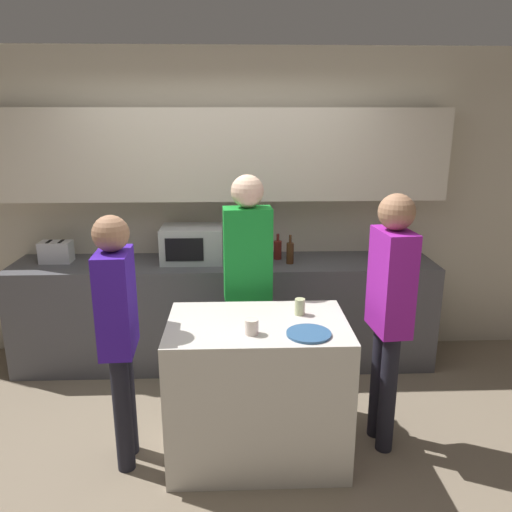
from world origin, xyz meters
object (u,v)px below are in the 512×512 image
bottle_2 (290,253)px  plate_on_island (309,334)px  bottle_0 (266,250)px  bottle_1 (278,249)px  person_left (118,323)px  cup_0 (252,327)px  toaster (56,252)px  cup_1 (300,307)px  person_center (248,272)px  potted_plant (399,236)px  microwave (192,244)px  person_right (390,302)px

bottle_2 → plate_on_island: (-0.04, -1.41, -0.09)m
bottle_0 → plate_on_island: bearing=-83.2°
bottle_1 → bottle_0: bearing=-124.8°
person_left → cup_0: bearing=78.2°
toaster → bottle_0: 1.79m
toaster → cup_1: 2.29m
toaster → bottle_1: bearing=0.7°
toaster → person_center: size_ratio=0.15×
toaster → person_left: person_left is taller
toaster → person_center: person_center is taller
potted_plant → bottle_0: (-1.16, -0.14, -0.08)m
potted_plant → cup_0: size_ratio=4.36×
toaster → cup_1: size_ratio=2.49×
cup_1 → person_center: (-0.32, 0.50, 0.08)m
plate_on_island → person_center: bearing=112.4°
potted_plant → bottle_1: size_ratio=1.76×
bottle_1 → person_center: person_center is taller
microwave → person_center: (0.46, -0.72, -0.03)m
bottle_1 → plate_on_island: (0.05, -1.56, -0.08)m
potted_plant → person_right: person_right is taller
bottle_0 → person_center: (-0.17, -0.59, 0.00)m
cup_1 → person_right: bearing=-3.6°
plate_on_island → person_left: size_ratio=0.16×
plate_on_island → bottle_1: bearing=92.0°
microwave → person_left: bearing=-103.4°
person_center → cup_1: bearing=118.2°
bottle_0 → bottle_1: size_ratio=1.42×
toaster → cup_0: bearing=-42.9°
plate_on_island → person_left: person_left is taller
potted_plant → person_right: 1.34m
bottle_2 → cup_0: bottle_2 is taller
bottle_0 → bottle_1: 0.20m
cup_0 → person_left: 0.80m
plate_on_island → person_center: person_center is taller
toaster → potted_plant: potted_plant is taller
person_left → microwave: bearing=163.5°
cup_1 → toaster: bearing=147.6°
plate_on_island → toaster: bearing=141.8°
person_left → person_right: size_ratio=0.94×
potted_plant → cup_1: bearing=-129.4°
bottle_1 → plate_on_island: bearing=-88.0°
microwave → potted_plant: 1.79m
cup_0 → person_left: person_left is taller
person_left → person_right: bearing=91.1°
cup_0 → toaster: bearing=137.1°
microwave → bottle_0: 0.64m
bottle_0 → cup_0: bottle_0 is taller
bottle_0 → cup_0: size_ratio=3.52×
microwave → person_center: person_center is taller
microwave → cup_0: microwave is taller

